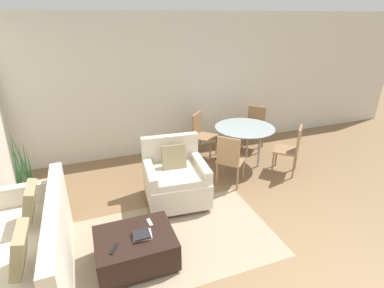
{
  "coord_description": "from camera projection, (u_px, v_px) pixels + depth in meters",
  "views": [
    {
      "loc": [
        -1.64,
        -2.17,
        2.67
      ],
      "look_at": [
        -0.07,
        2.0,
        0.75
      ],
      "focal_mm": 28.0,
      "sensor_mm": 36.0,
      "label": 1
    }
  ],
  "objects": [
    {
      "name": "couch",
      "position": [
        29.0,
        259.0,
        3.13
      ],
      "size": [
        0.87,
        1.95,
        0.95
      ],
      "color": "beige",
      "rests_on": "ground_plane"
    },
    {
      "name": "book_stack",
      "position": [
        142.0,
        235.0,
        3.36
      ],
      "size": [
        0.22,
        0.19,
        0.04
      ],
      "color": "beige",
      "rests_on": "ottoman"
    },
    {
      "name": "tv_remote_primary",
      "position": [
        150.0,
        222.0,
        3.59
      ],
      "size": [
        0.05,
        0.14,
        0.01
      ],
      "color": "#B7B7BC",
      "rests_on": "ottoman"
    },
    {
      "name": "dining_chair_far_left",
      "position": [
        201.0,
        132.0,
        5.98
      ],
      "size": [
        0.59,
        0.59,
        0.9
      ],
      "color": "#93704C",
      "rests_on": "ground_plane"
    },
    {
      "name": "potted_plant",
      "position": [
        30.0,
        196.0,
        4.35
      ],
      "size": [
        0.42,
        0.42,
        1.26
      ],
      "color": "#333338",
      "rests_on": "ground_plane"
    },
    {
      "name": "dining_table",
      "position": [
        244.0,
        131.0,
        5.59
      ],
      "size": [
        1.11,
        1.11,
        0.76
      ],
      "color": "#99A8AD",
      "rests_on": "ground_plane"
    },
    {
      "name": "tv_remote_secondary",
      "position": [
        114.0,
        249.0,
        3.18
      ],
      "size": [
        0.12,
        0.17,
        0.01
      ],
      "color": "black",
      "rests_on": "ottoman"
    },
    {
      "name": "ottoman",
      "position": [
        136.0,
        248.0,
        3.44
      ],
      "size": [
        0.89,
        0.69,
        0.38
      ],
      "color": "black",
      "rests_on": "ground_plane"
    },
    {
      "name": "armchair",
      "position": [
        175.0,
        179.0,
        4.58
      ],
      "size": [
        0.97,
        0.97,
        0.95
      ],
      "color": "beige",
      "rests_on": "ground_plane"
    },
    {
      "name": "area_rug",
      "position": [
        165.0,
        241.0,
        3.85
      ],
      "size": [
        2.81,
        1.61,
        0.01
      ],
      "color": "gray",
      "rests_on": "ground_plane"
    },
    {
      "name": "dining_chair_far_right",
      "position": [
        255.0,
        125.0,
        6.38
      ],
      "size": [
        0.59,
        0.59,
        0.9
      ],
      "color": "#93704C",
      "rests_on": "ground_plane"
    },
    {
      "name": "wall_back",
      "position": [
        168.0,
        86.0,
        5.97
      ],
      "size": [
        12.0,
        0.06,
        2.75
      ],
      "color": "beige",
      "rests_on": "ground_plane"
    },
    {
      "name": "dining_chair_near_right",
      "position": [
        292.0,
        147.0,
        5.32
      ],
      "size": [
        0.59,
        0.59,
        0.9
      ],
      "color": "#93704C",
      "rests_on": "ground_plane"
    },
    {
      "name": "dining_chair_near_left",
      "position": [
        230.0,
        157.0,
        4.92
      ],
      "size": [
        0.59,
        0.59,
        0.9
      ],
      "color": "#93704C",
      "rests_on": "ground_plane"
    },
    {
      "name": "ground_plane",
      "position": [
        259.0,
        267.0,
        3.45
      ],
      "size": [
        20.0,
        20.0,
        0.0
      ],
      "primitive_type": "plane",
      "color": "brown"
    }
  ]
}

